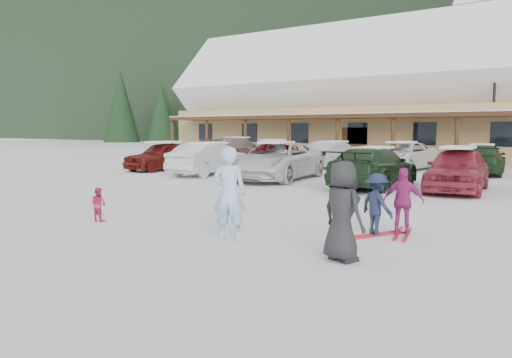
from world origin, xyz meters
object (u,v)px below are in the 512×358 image
Objects in this scene: day_lodge at (357,105)px; parked_car_4 at (457,169)px; parked_car_11 at (482,160)px; child_navy at (377,205)px; parked_car_7 at (237,150)px; lamp_post at (493,110)px; child_magenta at (403,201)px; parked_car_0 at (163,156)px; parked_car_2 at (276,161)px; parked_car_10 at (401,156)px; toddler_red at (98,204)px; parked_car_8 at (273,152)px; parked_car_1 at (209,159)px; bystander_dark at (342,211)px; parked_car_3 at (373,168)px; parked_car_9 at (333,155)px; adult_skier at (229,194)px.

day_lodge reaches higher than parked_car_4.
child_navy is at bearing 86.61° from parked_car_11.
parked_car_11 is (14.70, -0.64, -0.09)m from parked_car_7.
child_magenta is at bearing -84.44° from lamp_post.
parked_car_2 is (7.32, -0.74, 0.06)m from parked_car_0.
parked_car_10 is (-4.80, 15.66, 0.10)m from child_navy.
day_lodge is at bearing 95.06° from parked_car_2.
parked_car_8 reaches higher than toddler_red.
child_magenta is 13.92m from parked_car_1.
bystander_dark is 18.64m from parked_car_0.
parked_car_7 is (-12.53, 8.43, 0.06)m from parked_car_3.
parked_car_11 is (-1.23, 17.68, -0.12)m from bystander_dark.
parked_car_9 is at bearing -55.65° from parked_car_3.
bystander_dark is 10.42m from parked_car_4.
parked_car_3 is at bearing 67.46° from parked_car_11.
parked_car_0 reaches higher than child_magenta.
parked_car_10 is at bearing 38.23° from parked_car_0.
parked_car_7 reaches higher than parked_car_9.
day_lodge is 13.55m from parked_car_10.
parked_car_2 is at bearing -5.31° from parked_car_3.
day_lodge is at bearing -83.94° from toddler_red.
adult_skier is at bearing 124.51° from parked_car_7.
parked_car_11 is at bearing 88.79° from parked_car_4.
toddler_red is 0.49× the size of bystander_dark.
parked_car_8 is (-4.81, 7.17, -0.05)m from parked_car_2.
bystander_dark reaches higher than parked_car_10.
parked_car_7 is at bearing -67.81° from toddler_red.
parked_car_10 is at bearing -0.56° from parked_car_8.
parked_car_4 reaches higher than parked_car_0.
parked_car_3 is 1.04× the size of parked_car_11.
parked_car_2 is 1.08× the size of parked_car_10.
child_magenta is (0.40, 0.37, 0.05)m from child_navy.
adult_skier reaches higher than parked_car_4.
parked_car_3 reaches higher than parked_car_9.
parked_car_11 reaches higher than child_magenta.
child_navy is 0.55m from child_magenta.
toddler_red is 6.09m from bystander_dark.
lamp_post is at bearing 31.38° from parked_car_8.
parked_car_4 reaches higher than parked_car_8.
parked_car_0 reaches higher than parked_car_10.
child_magenta is 0.24× the size of parked_car_2.
adult_skier is 1.32× the size of child_magenta.
day_lodge is 6.77× the size of parked_car_8.
day_lodge reaches higher than parked_car_8.
parked_car_2 is 1.27× the size of parked_car_4.
bystander_dark is 0.34× the size of parked_car_11.
parked_car_7 is 10.89m from parked_car_10.
child_magenta is 0.25× the size of parked_car_7.
child_magenta is at bearing -25.12° from parked_car_0.
toddler_red is at bearing -99.26° from lamp_post.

